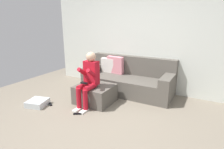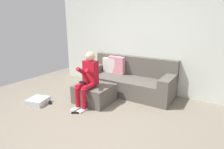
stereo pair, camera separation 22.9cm
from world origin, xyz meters
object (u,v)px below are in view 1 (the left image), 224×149
object	(u,v)px
ottoman	(95,94)
storage_bin	(38,103)
person_seated	(89,77)
remote_near_ottoman	(77,114)
remote_by_storage_bin	(50,104)
couch_sectional	(128,80)

from	to	relation	value
ottoman	storage_bin	size ratio (longest dim) A/B	2.00
person_seated	storage_bin	bearing A→B (deg)	-150.04
ottoman	remote_near_ottoman	distance (m)	0.66
person_seated	ottoman	bearing A→B (deg)	85.18
person_seated	remote_by_storage_bin	xyz separation A→B (m)	(-0.77, -0.39, -0.61)
ottoman	storage_bin	distance (m)	1.22
ottoman	couch_sectional	bearing A→B (deg)	68.50
remote_near_ottoman	storage_bin	bearing A→B (deg)	152.35
person_seated	remote_near_ottoman	size ratio (longest dim) A/B	7.44
ottoman	storage_bin	bearing A→B (deg)	-142.92
storage_bin	remote_by_storage_bin	size ratio (longest dim) A/B	1.97
person_seated	storage_bin	distance (m)	1.24
ottoman	remote_by_storage_bin	xyz separation A→B (m)	(-0.79, -0.57, -0.18)
couch_sectional	ottoman	bearing A→B (deg)	-111.50
remote_near_ottoman	remote_by_storage_bin	distance (m)	0.80
couch_sectional	remote_by_storage_bin	bearing A→B (deg)	-127.59
couch_sectional	ottoman	distance (m)	1.00
storage_bin	ottoman	bearing A→B (deg)	37.08
person_seated	storage_bin	size ratio (longest dim) A/B	2.93
ottoman	remote_by_storage_bin	size ratio (longest dim) A/B	3.94
remote_by_storage_bin	person_seated	bearing A→B (deg)	55.72
couch_sectional	person_seated	bearing A→B (deg)	-108.91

